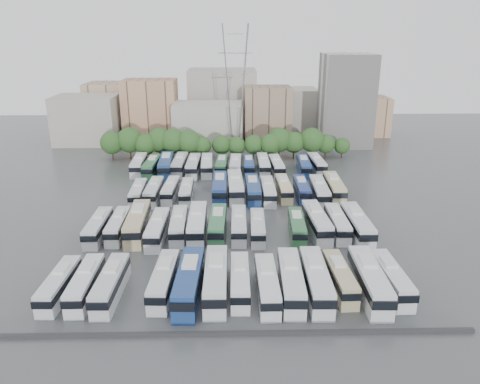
{
  "coord_description": "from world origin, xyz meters",
  "views": [
    {
      "loc": [
        0.46,
        -77.26,
        32.65
      ],
      "look_at": [
        2.3,
        7.22,
        3.0
      ],
      "focal_mm": 35.0,
      "sensor_mm": 36.0,
      "label": 1
    }
  ],
  "objects_px": {
    "bus_r0_s1": "(85,283)",
    "bus_r3_s8": "(249,165)",
    "bus_r3_s4": "(193,166)",
    "bus_r3_s13": "(317,164)",
    "bus_r2_s9": "(268,191)",
    "bus_r0_s6": "(216,279)",
    "bus_r2_s2": "(154,191)",
    "bus_r0_s12": "(369,280)",
    "bus_r2_s8": "(253,190)",
    "bus_r1_s5": "(197,223)",
    "bus_r3_s9": "(263,164)",
    "bus_r3_s12": "(304,166)",
    "bus_r0_s11": "(340,277)",
    "bus_r2_s13": "(334,187)",
    "bus_r3_s2": "(166,165)",
    "bus_r1_s3": "(158,228)",
    "bus_r1_s8": "(258,227)",
    "bus_r1_s10": "(297,226)",
    "apartment_tower": "(346,100)",
    "bus_r2_s4": "(187,191)",
    "bus_r0_s2": "(111,284)",
    "bus_r0_s10": "(316,280)",
    "bus_r1_s6": "(218,224)",
    "bus_r2_s11": "(302,189)",
    "bus_r1_s1": "(118,225)",
    "bus_r0_s4": "(164,280)",
    "bus_r3_s10": "(276,166)",
    "bus_r0_s5": "(189,281)",
    "bus_r3_s0": "(139,165)",
    "bus_r1_s2": "(138,222)",
    "bus_r2_s1": "(138,192)",
    "bus_r0_s0": "(59,284)",
    "bus_r1_s7": "(239,224)",
    "bus_r1_s11": "(317,222)",
    "bus_r2_s10": "(284,188)",
    "bus_r1_s0": "(98,227)",
    "bus_r3_s7": "(235,166)",
    "bus_r1_s13": "(357,224)",
    "bus_r3_s1": "(152,166)",
    "bus_r0_s8": "(267,284)",
    "bus_r0_s9": "(291,280)",
    "bus_r1_s4": "(179,225)",
    "bus_r2_s3": "(171,190)",
    "bus_r1_s12": "(337,223)",
    "bus_r2_s12": "(319,191)",
    "bus_r3_s5": "(207,165)"
  },
  "relations": [
    {
      "from": "bus_r0_s12",
      "to": "bus_r0_s1",
      "type": "bearing_deg",
      "value": -179.26
    },
    {
      "from": "bus_r1_s3",
      "to": "bus_r2_s9",
      "type": "xyz_separation_m",
      "value": [
        19.5,
        18.41,
        -0.04
      ]
    },
    {
      "from": "bus_r1_s8",
      "to": "bus_r1_s10",
      "type": "bearing_deg",
      "value": 4.16
    },
    {
      "from": "bus_r1_s4",
      "to": "bus_r1_s3",
      "type": "bearing_deg",
      "value": -157.2
    },
    {
      "from": "bus_r0_s1",
      "to": "bus_r3_s5",
      "type": "bearing_deg",
      "value": 75.67
    },
    {
      "from": "bus_r2_s10",
      "to": "bus_r1_s0",
      "type": "bearing_deg",
      "value": -150.64
    },
    {
      "from": "bus_r3_s9",
      "to": "bus_r3_s12",
      "type": "height_order",
      "value": "bus_r3_s9"
    },
    {
      "from": "bus_r0_s0",
      "to": "bus_r1_s1",
      "type": "bearing_deg",
      "value": 81.45
    },
    {
      "from": "bus_r0_s8",
      "to": "bus_r0_s10",
      "type": "xyz_separation_m",
      "value": [
        6.34,
        0.68,
        0.21
      ]
    },
    {
      "from": "bus_r0_s1",
      "to": "bus_r3_s7",
      "type": "distance_m",
      "value": 57.11
    },
    {
      "from": "bus_r0_s8",
      "to": "bus_r2_s13",
      "type": "relative_size",
      "value": 0.91
    },
    {
      "from": "bus_r1_s2",
      "to": "bus_r2_s9",
      "type": "distance_m",
      "value": 28.35
    },
    {
      "from": "bus_r0_s12",
      "to": "bus_r2_s8",
      "type": "height_order",
      "value": "bus_r0_s12"
    },
    {
      "from": "bus_r0_s6",
      "to": "bus_r1_s3",
      "type": "relative_size",
      "value": 1.12
    },
    {
      "from": "bus_r2_s9",
      "to": "bus_r2_s13",
      "type": "relative_size",
      "value": 0.9
    },
    {
      "from": "bus_r0_s1",
      "to": "bus_r1_s13",
      "type": "relative_size",
      "value": 0.87
    },
    {
      "from": "bus_r0_s5",
      "to": "bus_r1_s2",
      "type": "height_order",
      "value": "bus_r1_s2"
    },
    {
      "from": "bus_r1_s1",
      "to": "bus_r3_s0",
      "type": "xyz_separation_m",
      "value": [
        -3.18,
        36.17,
        0.17
      ]
    },
    {
      "from": "bus_r0_s11",
      "to": "bus_r2_s13",
      "type": "relative_size",
      "value": 0.87
    },
    {
      "from": "bus_r2_s2",
      "to": "bus_r2_s9",
      "type": "relative_size",
      "value": 1.01
    },
    {
      "from": "apartment_tower",
      "to": "bus_r0_s5",
      "type": "relative_size",
      "value": 1.92
    },
    {
      "from": "bus_r1_s11",
      "to": "apartment_tower",
      "type": "bearing_deg",
      "value": 70.52
    },
    {
      "from": "bus_r3_s2",
      "to": "bus_r2_s4",
      "type": "bearing_deg",
      "value": -73.1
    },
    {
      "from": "bus_r0_s12",
      "to": "bus_r3_s13",
      "type": "distance_m",
      "value": 55.6
    },
    {
      "from": "bus_r2_s2",
      "to": "bus_r3_s8",
      "type": "bearing_deg",
      "value": 44.17
    },
    {
      "from": "bus_r0_s1",
      "to": "bus_r3_s8",
      "type": "bearing_deg",
      "value": 66.3
    },
    {
      "from": "bus_r2_s9",
      "to": "bus_r3_s2",
      "type": "xyz_separation_m",
      "value": [
        -22.82,
        18.46,
        0.29
      ]
    },
    {
      "from": "bus_r2_s8",
      "to": "bus_r3_s1",
      "type": "distance_m",
      "value": 28.95
    },
    {
      "from": "bus_r0_s2",
      "to": "bus_r0_s10",
      "type": "relative_size",
      "value": 0.9
    },
    {
      "from": "bus_r1_s7",
      "to": "bus_r3_s2",
      "type": "xyz_separation_m",
      "value": [
        -16.59,
        35.35,
        0.32
      ]
    },
    {
      "from": "bus_r2_s8",
      "to": "bus_r3_s2",
      "type": "bearing_deg",
      "value": 137.01
    },
    {
      "from": "bus_r1_s5",
      "to": "bus_r2_s8",
      "type": "distance_m",
      "value": 20.02
    },
    {
      "from": "bus_r1_s10",
      "to": "bus_r3_s12",
      "type": "distance_m",
      "value": 36.11
    },
    {
      "from": "bus_r0_s12",
      "to": "bus_r2_s9",
      "type": "distance_m",
      "value": 37.4
    },
    {
      "from": "bus_r1_s6",
      "to": "bus_r2_s12",
      "type": "height_order",
      "value": "bus_r2_s12"
    },
    {
      "from": "bus_r1_s6",
      "to": "bus_r2_s3",
      "type": "relative_size",
      "value": 1.09
    },
    {
      "from": "bus_r3_s8",
      "to": "bus_r3_s13",
      "type": "height_order",
      "value": "bus_r3_s13"
    },
    {
      "from": "bus_r0_s10",
      "to": "bus_r1_s1",
      "type": "distance_m",
      "value": 35.19
    },
    {
      "from": "bus_r1_s6",
      "to": "bus_r2_s11",
      "type": "height_order",
      "value": "bus_r1_s6"
    },
    {
      "from": "bus_r1_s2",
      "to": "bus_r2_s1",
      "type": "distance_m",
      "value": 16.52
    },
    {
      "from": "bus_r2_s9",
      "to": "bus_r0_s6",
      "type": "bearing_deg",
      "value": -104.81
    },
    {
      "from": "bus_r3_s2",
      "to": "bus_r3_s9",
      "type": "xyz_separation_m",
      "value": [
        23.18,
        0.6,
        -0.25
      ]
    },
    {
      "from": "apartment_tower",
      "to": "bus_r1_s3",
      "type": "bearing_deg",
      "value": -124.93
    },
    {
      "from": "bus_r2_s9",
      "to": "bus_r3_s9",
      "type": "xyz_separation_m",
      "value": [
        0.36,
        19.06,
        0.04
      ]
    },
    {
      "from": "bus_r3_s4",
      "to": "bus_r3_s13",
      "type": "distance_m",
      "value": 29.66
    },
    {
      "from": "bus_r0_s9",
      "to": "bus_r1_s12",
      "type": "xyz_separation_m",
      "value": [
        10.17,
        19.09,
        -0.19
      ]
    },
    {
      "from": "bus_r0_s1",
      "to": "bus_r0_s0",
      "type": "bearing_deg",
      "value": -179.48
    },
    {
      "from": "bus_r1_s13",
      "to": "bus_r2_s1",
      "type": "bearing_deg",
      "value": 155.61
    },
    {
      "from": "bus_r0_s4",
      "to": "bus_r3_s10",
      "type": "bearing_deg",
      "value": 71.89
    },
    {
      "from": "bus_r0_s9",
      "to": "bus_r1_s1",
      "type": "xyz_separation_m",
      "value": [
        -26.4,
        19.0,
        -0.27
      ]
    }
  ]
}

